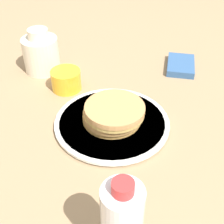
{
  "coord_description": "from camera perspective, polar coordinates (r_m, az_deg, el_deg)",
  "views": [
    {
      "loc": [
        -0.55,
        -0.08,
        0.5
      ],
      "look_at": [
        0.01,
        0.02,
        0.04
      ],
      "focal_mm": 50.0,
      "sensor_mm": 36.0,
      "label": 1
    }
  ],
  "objects": [
    {
      "name": "juice_glass",
      "position": [
        0.88,
        -8.38,
        5.82
      ],
      "size": [
        0.08,
        0.08,
        0.06
      ],
      "color": "yellow",
      "rests_on": "ground_plane"
    },
    {
      "name": "cream_jug",
      "position": [
        0.96,
        -12.86,
        10.46
      ],
      "size": [
        0.11,
        0.11,
        0.13
      ],
      "color": "beige",
      "rests_on": "ground_plane"
    },
    {
      "name": "ground_plane",
      "position": [
        0.74,
        1.35,
        -3.22
      ],
      "size": [
        4.0,
        4.0,
        0.0
      ],
      "primitive_type": "plane",
      "color": "#9E7F5B"
    },
    {
      "name": "pancake_stack",
      "position": [
        0.73,
        0.24,
        -0.24
      ],
      "size": [
        0.15,
        0.15,
        0.05
      ],
      "color": "#C49346",
      "rests_on": "plate"
    },
    {
      "name": "napkin",
      "position": [
        0.99,
        12.46,
        8.34
      ],
      "size": [
        0.12,
        0.08,
        0.02
      ],
      "color": "#33598C",
      "rests_on": "ground_plane"
    },
    {
      "name": "plate",
      "position": [
        0.75,
        0.0,
        -1.96
      ],
      "size": [
        0.28,
        0.28,
        0.01
      ],
      "color": "silver",
      "rests_on": "ground_plane"
    }
  ]
}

